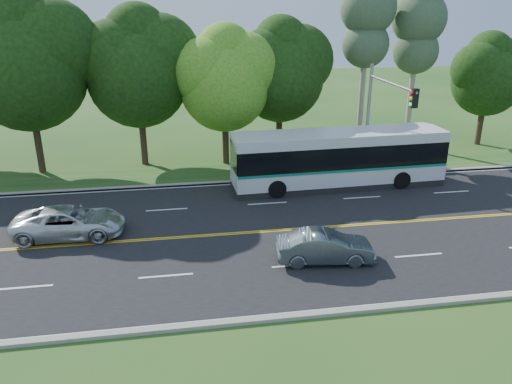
{
  "coord_description": "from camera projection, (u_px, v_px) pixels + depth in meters",
  "views": [
    {
      "loc": [
        -5.21,
        -21.62,
        10.51
      ],
      "look_at": [
        -1.38,
        2.0,
        1.32
      ],
      "focal_mm": 35.0,
      "sensor_mm": 36.0,
      "label": 1
    }
  ],
  "objects": [
    {
      "name": "curb_south",
      "position": [
        335.0,
        312.0,
        17.86
      ],
      "size": [
        60.0,
        0.3,
        0.15
      ],
      "primitive_type": "cube",
      "color": "gray",
      "rests_on": "ground"
    },
    {
      "name": "transit_bus",
      "position": [
        338.0,
        159.0,
        29.74
      ],
      "size": [
        12.79,
        3.23,
        3.32
      ],
      "rotation": [
        0.0,
        0.0,
        0.04
      ],
      "color": "silver",
      "rests_on": "road"
    },
    {
      "name": "sedan",
      "position": [
        325.0,
        247.0,
        21.26
      ],
      "size": [
        4.26,
        1.89,
        1.36
      ],
      "primitive_type": "imported",
      "rotation": [
        0.0,
        0.0,
        1.46
      ],
      "color": "slate",
      "rests_on": "road"
    },
    {
      "name": "road",
      "position": [
        290.0,
        230.0,
        24.47
      ],
      "size": [
        60.0,
        14.0,
        0.02
      ],
      "primitive_type": "cube",
      "color": "black",
      "rests_on": "ground"
    },
    {
      "name": "traffic_signal",
      "position": [
        381.0,
        109.0,
        28.75
      ],
      "size": [
        0.42,
        6.1,
        7.0
      ],
      "color": "gray",
      "rests_on": "ground"
    },
    {
      "name": "suv",
      "position": [
        69.0,
        222.0,
        23.56
      ],
      "size": [
        5.19,
        2.53,
        1.42
      ],
      "primitive_type": "imported",
      "rotation": [
        0.0,
        0.0,
        1.54
      ],
      "color": "silver",
      "rests_on": "road"
    },
    {
      "name": "bougainvillea_hedge",
      "position": [
        369.0,
        160.0,
        32.8
      ],
      "size": [
        9.5,
        2.25,
        1.5
      ],
      "color": "maroon",
      "rests_on": "ground"
    },
    {
      "name": "ground",
      "position": [
        290.0,
        230.0,
        24.47
      ],
      "size": [
        120.0,
        120.0,
        0.0
      ],
      "primitive_type": "plane",
      "color": "#224D19",
      "rests_on": "ground"
    },
    {
      "name": "tree_row",
      "position": [
        174.0,
        63.0,
        32.46
      ],
      "size": [
        44.7,
        9.1,
        13.84
      ],
      "color": "black",
      "rests_on": "ground"
    },
    {
      "name": "lane_markings",
      "position": [
        288.0,
        230.0,
        24.45
      ],
      "size": [
        57.6,
        13.82,
        0.0
      ],
      "color": "gold",
      "rests_on": "road"
    },
    {
      "name": "curb_north",
      "position": [
        265.0,
        180.0,
        31.03
      ],
      "size": [
        60.0,
        0.3,
        0.15
      ],
      "primitive_type": "cube",
      "color": "gray",
      "rests_on": "ground"
    },
    {
      "name": "grass_verge",
      "position": [
        260.0,
        171.0,
        32.75
      ],
      "size": [
        60.0,
        4.0,
        0.1
      ],
      "primitive_type": "cube",
      "color": "#224D19",
      "rests_on": "ground"
    }
  ]
}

